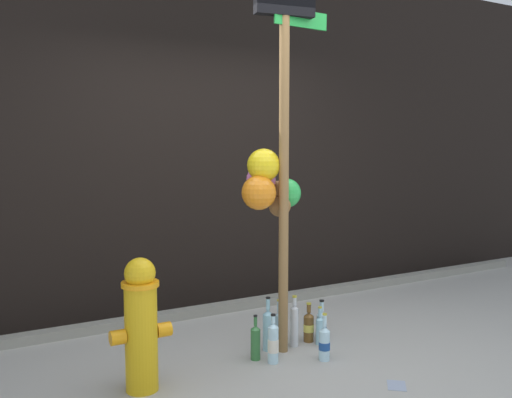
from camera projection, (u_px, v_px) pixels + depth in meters
The scene contains 16 objects.
ground_plane at pixel (304, 366), 3.79m from camera, with size 14.00×14.00×0.00m, color #9E9B93.
building_wall at pixel (198, 131), 5.20m from camera, with size 10.00×0.20×3.33m.
curb_strip at pixel (217, 308), 5.00m from camera, with size 8.00×0.12×0.08m, color gray.
memorial_post at pixel (273, 153), 3.97m from camera, with size 0.67×0.35×2.79m.
fire_hydrant at pixel (141, 324), 3.38m from camera, with size 0.38×0.23×0.84m.
bottle_0 at pixel (294, 324), 4.15m from camera, with size 0.06×0.06×0.39m.
bottle_1 at pixel (309, 326), 4.26m from camera, with size 0.08×0.08×0.31m.
bottle_2 at pixel (268, 329), 4.07m from camera, with size 0.08×0.08×0.41m.
bottle_3 at pixel (320, 329), 4.20m from camera, with size 0.06×0.06×0.30m.
bottle_4 at pixel (273, 343), 3.84m from camera, with size 0.08×0.08×0.35m.
bottle_5 at pixel (324, 343), 3.89m from camera, with size 0.08×0.08×0.34m.
bottle_6 at pixel (279, 327), 4.20m from camera, with size 0.06×0.06×0.35m.
bottle_7 at pixel (255, 342), 3.90m from camera, with size 0.07×0.07×0.33m.
bottle_8 at pixel (321, 324), 4.30m from camera, with size 0.08×0.08×0.32m.
litter_0 at pixel (397, 385), 3.48m from camera, with size 0.15×0.12×0.01m, color #8C99B2.
litter_2 at pixel (244, 305), 5.24m from camera, with size 0.13×0.05×0.01m, color tan.
Camera 1 is at (-2.07, -3.03, 1.53)m, focal length 38.31 mm.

